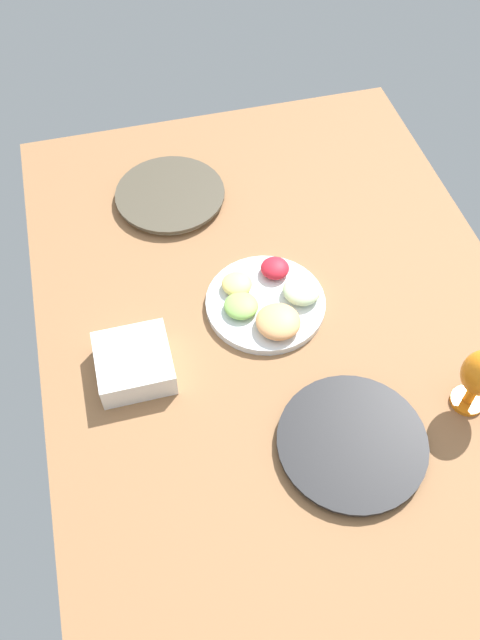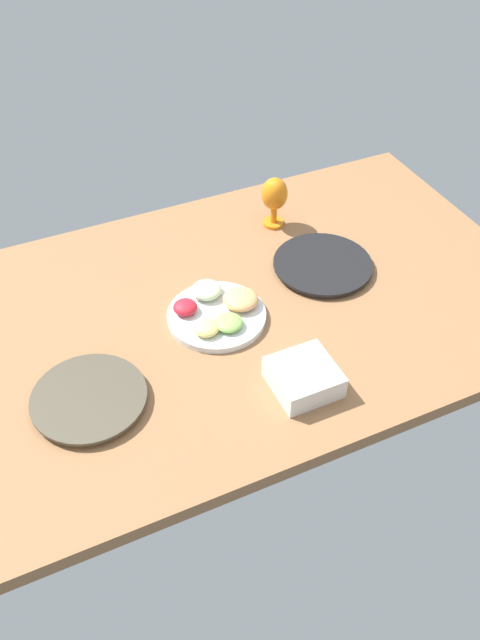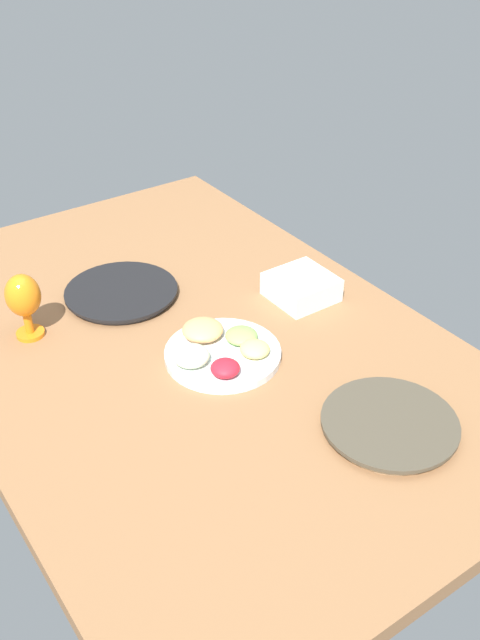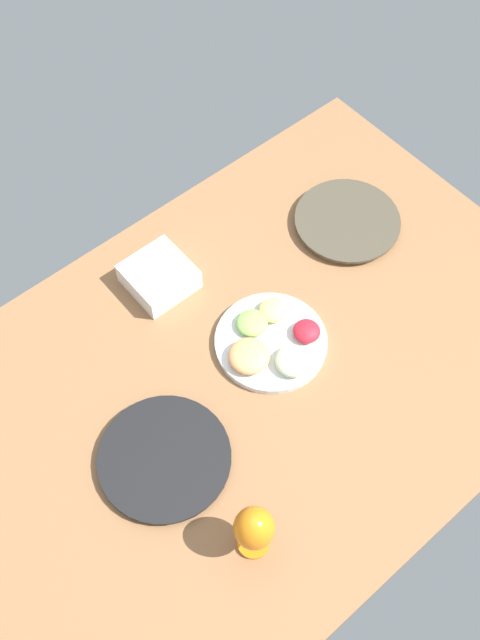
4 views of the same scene
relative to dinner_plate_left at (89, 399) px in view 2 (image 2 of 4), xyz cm
name	(u,v)px [view 2 (image 2 of 4)]	position (x,y,z in cm)	size (l,w,h in cm)	color
ground_plane	(250,307)	(49.12, 16.52, -3.18)	(160.00, 104.00, 4.00)	#8C603D
dinner_plate_left	(89,399)	(0.00, 0.00, 0.00)	(27.18, 27.18, 2.26)	beige
dinner_plate_right	(323,265)	(74.29, 20.76, -0.12)	(28.53, 28.53, 2.02)	#4C4C51
fruit_platter	(218,311)	(38.74, 14.45, 0.84)	(26.20, 26.20, 5.45)	silver
hurricane_glass_orange	(274,196)	(71.20, 46.12, 9.04)	(8.04, 8.04, 16.18)	orange
square_bowl_white	(304,376)	(47.83, -16.24, 2.21)	(14.89, 14.89, 6.07)	white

